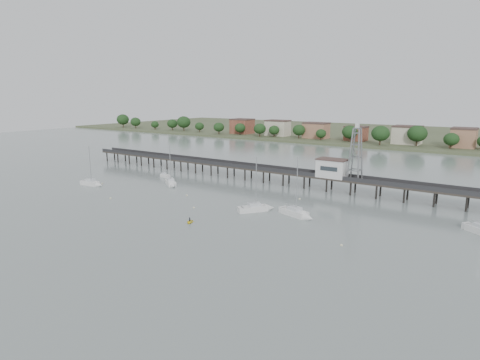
# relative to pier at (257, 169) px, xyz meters

# --- Properties ---
(ground_plane) EXTENTS (500.00, 500.00, 0.00)m
(ground_plane) POSITION_rel_pier_xyz_m (0.00, -60.00, -3.79)
(ground_plane) COLOR slate
(ground_plane) RESTS_ON ground
(pier) EXTENTS (150.00, 5.00, 5.50)m
(pier) POSITION_rel_pier_xyz_m (0.00, 0.00, 0.00)
(pier) COLOR #2D2823
(pier) RESTS_ON ground
(pier_building) EXTENTS (8.40, 5.40, 5.30)m
(pier_building) POSITION_rel_pier_xyz_m (25.00, 0.00, 2.87)
(pier_building) COLOR silver
(pier_building) RESTS_ON ground
(lattice_tower) EXTENTS (3.20, 3.20, 15.50)m
(lattice_tower) POSITION_rel_pier_xyz_m (31.50, 0.00, 7.31)
(lattice_tower) COLOR slate
(lattice_tower) RESTS_ON ground
(sailboat_c) EXTENTS (6.80, 8.08, 13.62)m
(sailboat_c) POSITION_rel_pier_xyz_m (18.88, -28.90, -3.15)
(sailboat_c) COLOR silver
(sailboat_c) RESTS_ON ground
(sailboat_d) EXTENTS (9.07, 5.04, 14.35)m
(sailboat_d) POSITION_rel_pier_xyz_m (28.86, -28.04, -3.16)
(sailboat_d) COLOR silver
(sailboat_d) RESTS_ON ground
(sailboat_a) EXTENTS (7.74, 3.15, 12.50)m
(sailboat_a) POSITION_rel_pier_xyz_m (-36.82, -34.46, -3.15)
(sailboat_a) COLOR silver
(sailboat_a) RESTS_ON ground
(sailboat_b) EXTENTS (7.74, 6.27, 12.95)m
(sailboat_b) POSITION_rel_pier_xyz_m (-17.31, -21.12, -3.15)
(sailboat_b) COLOR silver
(sailboat_b) RESTS_ON ground
(white_tender) EXTENTS (4.10, 2.13, 1.53)m
(white_tender) POSITION_rel_pier_xyz_m (-28.23, -12.80, -3.32)
(white_tender) COLOR silver
(white_tender) RESTS_ON ground
(yellow_dinghy) EXTENTS (1.74, 1.12, 2.36)m
(yellow_dinghy) POSITION_rel_pier_xyz_m (11.36, -45.07, -3.79)
(yellow_dinghy) COLOR yellow
(yellow_dinghy) RESTS_ON ground
(dinghy_occupant) EXTENTS (0.73, 1.06, 0.24)m
(dinghy_occupant) POSITION_rel_pier_xyz_m (11.36, -45.07, -3.79)
(dinghy_occupant) COLOR black
(dinghy_occupant) RESTS_ON ground
(mooring_buoys) EXTENTS (80.66, 28.44, 0.39)m
(mooring_buoys) POSITION_rel_pier_xyz_m (1.23, -31.55, -3.71)
(mooring_buoys) COLOR beige
(mooring_buoys) RESTS_ON ground
(far_shore) EXTENTS (500.00, 170.00, 10.40)m
(far_shore) POSITION_rel_pier_xyz_m (0.36, 179.58, -2.85)
(far_shore) COLOR #475133
(far_shore) RESTS_ON ground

